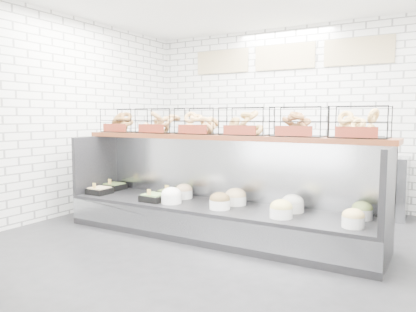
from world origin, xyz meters
The scene contains 5 objects.
ground centered at (0.00, 0.00, 0.00)m, with size 5.50×5.50×0.00m, color black.
room_shell centered at (0.00, 0.60, 2.06)m, with size 5.02×5.51×3.01m.
display_case centered at (0.01, 0.34, 0.33)m, with size 4.00×0.90×1.20m.
bagel_shelf centered at (0.00, 0.52, 1.39)m, with size 4.10×0.50×0.40m.
prep_counter centered at (0.00, 2.43, 0.47)m, with size 4.00×0.60×1.20m.
Camera 1 is at (2.42, -3.99, 1.49)m, focal length 35.00 mm.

